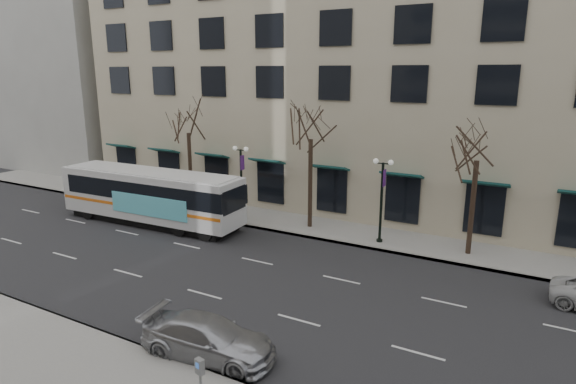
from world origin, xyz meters
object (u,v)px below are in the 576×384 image
Objects in this scene: silver_car at (208,338)px; tree_far_right at (479,143)px; tree_far_left at (188,120)px; pay_station at (200,370)px; lamp_post_left at (241,179)px; lamp_post_right at (382,197)px; city_bus at (152,195)px; tree_far_mid at (311,124)px.

tree_far_right is at bearing -30.30° from silver_car.
pay_station is at bearing -49.38° from tree_far_left.
lamp_post_left is 19.19m from pay_station.
lamp_post_right is at bearing -2.29° from tree_far_left.
city_bus is at bearing 152.20° from pay_station.
silver_car is (8.32, -14.40, -2.20)m from lamp_post_left.
city_bus reaches higher than pay_station.
lamp_post_right is at bearing 102.50° from pay_station.
tree_far_left is at bearing 35.30° from silver_car.
pay_station is (14.65, -17.09, -5.58)m from tree_far_left.
lamp_post_left is at bearing -6.83° from tree_far_left.
tree_far_left is at bearing 177.71° from lamp_post_right.
tree_far_right is at bearing -0.00° from tree_far_mid.
pay_station is (4.65, -17.09, -5.79)m from tree_far_mid.
tree_far_right is at bearing 6.85° from lamp_post_right.
silver_car is (3.33, -15.00, -6.16)m from tree_far_mid.
tree_far_right is 1.55× the size of lamp_post_left.
tree_far_mid is 16.56m from silver_car.
tree_far_mid reaches higher than tree_far_right.
lamp_post_left is (5.01, -0.60, -3.75)m from tree_far_left.
pay_station is at bearing -43.87° from city_bus.
city_bus is 17.11m from silver_car.
tree_far_right is 17.37m from silver_car.
silver_car is at bearing 136.06° from pay_station.
pay_station is (-5.35, -17.09, -5.30)m from tree_far_right.
silver_car is at bearing -96.64° from lamp_post_right.
lamp_post_right is at bearing 11.29° from city_bus.
tree_far_mid is at bearing 173.17° from lamp_post_right.
lamp_post_left is 1.02× the size of silver_car.
city_bus is (-4.89, -3.61, -0.94)m from lamp_post_left.
lamp_post_left is at bearing -177.71° from tree_far_right.
pay_station is at bearing -91.24° from lamp_post_right.
pay_station is at bearing -154.02° from silver_car.
tree_far_right is at bearing 2.29° from lamp_post_left.
lamp_post_left is at bearing -173.15° from tree_far_mid.
tree_far_right reaches higher than city_bus.
tree_far_mid reaches higher than silver_car.
tree_far_right is at bearing 9.62° from city_bus.
tree_far_mid is at bearing 180.00° from tree_far_right.
tree_far_mid is 1.06× the size of tree_far_right.
tree_far_mid is at bearing 0.00° from tree_far_left.
silver_car is (-6.67, -15.00, -5.68)m from tree_far_right.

